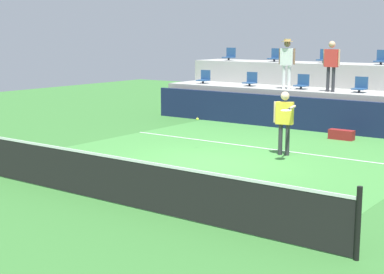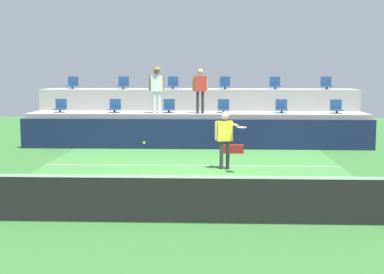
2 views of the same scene
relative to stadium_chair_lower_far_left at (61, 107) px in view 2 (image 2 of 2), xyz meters
name	(u,v)px [view 2 (image 2 of 2)]	position (x,y,z in m)	size (l,w,h in m)	color
ground_plane	(188,181)	(5.34, -7.23, -1.46)	(40.00, 40.00, 0.00)	#336B2D
court_inner_paint	(189,174)	(5.34, -6.23, -1.46)	(9.00, 10.00, 0.01)	#3D7F38
court_service_line	(192,166)	(5.34, -4.83, -1.46)	(9.00, 0.06, 0.00)	white
tennis_net	(177,197)	(5.34, -11.23, -0.97)	(10.48, 0.08, 1.07)	black
sponsor_backboard	(196,134)	(5.34, -1.23, -0.91)	(13.00, 0.16, 1.10)	#141E42
seating_tier_lower	(197,128)	(5.34, 0.07, -0.84)	(13.00, 1.80, 1.25)	#9E9E99
seating_tier_upper	(199,114)	(5.34, 1.87, -0.41)	(13.00, 1.80, 2.10)	#9E9E99
stadium_chair_lower_far_left	(61,107)	(0.00, 0.00, 0.00)	(0.44, 0.40, 0.52)	#2D2D33
stadium_chair_lower_left	(115,107)	(2.14, 0.00, 0.00)	(0.44, 0.40, 0.52)	#2D2D33
stadium_chair_lower_mid_left	(169,107)	(4.25, 0.00, 0.00)	(0.44, 0.40, 0.52)	#2D2D33
stadium_chair_lower_mid_right	(224,107)	(6.36, 0.00, 0.00)	(0.44, 0.40, 0.52)	#2D2D33
stadium_chair_lower_right	(282,107)	(8.59, 0.00, 0.00)	(0.44, 0.40, 0.52)	#2D2D33
stadium_chair_lower_far_right	(336,107)	(10.68, 0.00, 0.00)	(0.44, 0.40, 0.52)	#2D2D33
stadium_chair_upper_far_left	(73,84)	(0.04, 1.80, 0.85)	(0.44, 0.40, 0.52)	#2D2D33
stadium_chair_upper_left	(123,84)	(2.19, 1.80, 0.85)	(0.44, 0.40, 0.52)	#2D2D33
stadium_chair_upper_mid_left	(173,84)	(4.27, 1.80, 0.85)	(0.44, 0.40, 0.52)	#2D2D33
stadium_chair_upper_mid_right	(225,84)	(6.44, 1.80, 0.85)	(0.44, 0.40, 0.52)	#2D2D33
stadium_chair_upper_right	(275,84)	(8.51, 1.80, 0.85)	(0.44, 0.40, 0.52)	#2D2D33
stadium_chair_upper_far_right	(326,84)	(10.62, 1.80, 0.85)	(0.44, 0.40, 0.52)	#2D2D33
tennis_player	(225,134)	(6.34, -5.36, -0.44)	(0.91, 1.15, 1.68)	#2D2D33
spectator_with_hat	(157,85)	(3.82, -0.38, 0.87)	(0.60, 0.47, 1.76)	white
spectator_leaning_on_rail	(200,86)	(5.47, -0.38, 0.81)	(0.59, 0.23, 1.69)	#2D2D33
tennis_ball	(144,143)	(4.05, -6.07, -0.61)	(0.07, 0.07, 0.07)	#CCE033
equipment_bag	(233,149)	(6.66, -2.20, -1.31)	(0.76, 0.28, 0.30)	maroon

